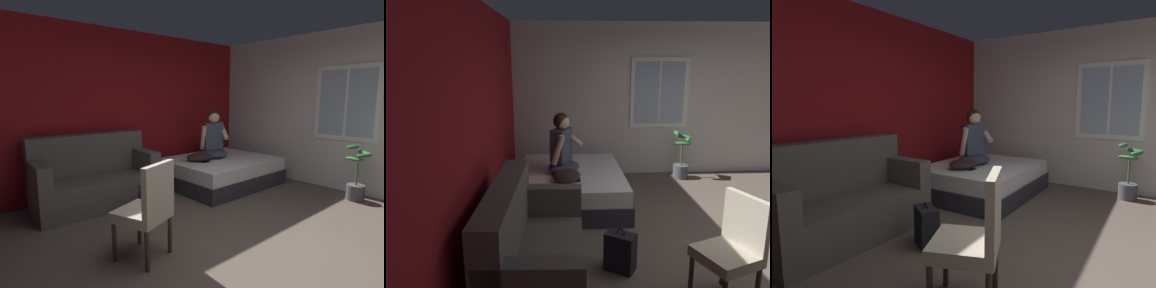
# 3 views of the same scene
# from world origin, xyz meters

# --- Properties ---
(ground_plane) EXTENTS (40.00, 40.00, 0.00)m
(ground_plane) POSITION_xyz_m (0.00, 0.00, 0.00)
(ground_plane) COLOR brown
(wall_back_accent) EXTENTS (10.64, 0.16, 2.70)m
(wall_back_accent) POSITION_xyz_m (0.00, 3.07, 1.35)
(wall_back_accent) COLOR maroon
(wall_back_accent) RESTS_ON ground
(wall_side_with_window) EXTENTS (0.19, 7.37, 2.70)m
(wall_side_with_window) POSITION_xyz_m (2.90, 0.00, 1.35)
(wall_side_with_window) COLOR silver
(wall_side_with_window) RESTS_ON ground
(bed) EXTENTS (1.92, 1.53, 0.48)m
(bed) POSITION_xyz_m (1.54, 2.02, 0.24)
(bed) COLOR #2D2D33
(bed) RESTS_ON ground
(couch) EXTENTS (1.73, 0.89, 1.04)m
(couch) POSITION_xyz_m (-0.65, 2.48, 0.39)
(couch) COLOR #514C47
(couch) RESTS_ON ground
(side_chair) EXTENTS (0.60, 0.60, 0.98)m
(side_chair) POSITION_xyz_m (-0.87, 0.70, 0.53)
(side_chair) COLOR #382D23
(side_chair) RESTS_ON ground
(person_seated) EXTENTS (0.66, 0.63, 0.88)m
(person_seated) POSITION_xyz_m (1.48, 2.15, 0.84)
(person_seated) COLOR #383D51
(person_seated) RESTS_ON bed
(backpack) EXTENTS (0.34, 0.35, 0.46)m
(backpack) POSITION_xyz_m (-0.33, 1.59, 0.19)
(backpack) COLOR black
(backpack) RESTS_ON ground
(throw_pillow) EXTENTS (0.54, 0.44, 0.14)m
(throw_pillow) POSITION_xyz_m (1.09, 2.10, 0.55)
(throw_pillow) COLOR #2D231E
(throw_pillow) RESTS_ON bed
(cell_phone) EXTENTS (0.14, 0.07, 0.01)m
(cell_phone) POSITION_xyz_m (1.09, 1.95, 0.48)
(cell_phone) COLOR black
(cell_phone) RESTS_ON bed
(potted_plant) EXTENTS (0.39, 0.37, 0.85)m
(potted_plant) POSITION_xyz_m (2.49, 0.04, 0.30)
(potted_plant) COLOR #4C4C51
(potted_plant) RESTS_ON ground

